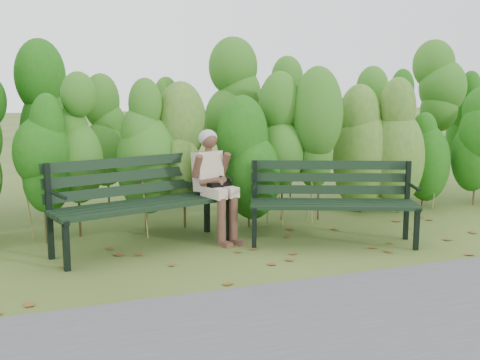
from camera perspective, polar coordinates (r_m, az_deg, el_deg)
name	(u,v)px	position (r m, az deg, el deg)	size (l,w,h in m)	color
ground	(251,254)	(6.02, 1.14, -7.57)	(80.00, 80.00, 0.00)	#3E4F20
footpath	(364,340)	(4.17, 12.44, -15.56)	(60.00, 2.50, 0.01)	#474749
hedge_band	(202,126)	(7.55, -3.92, 5.54)	(11.04, 1.67, 2.42)	#47381E
leaf_litter	(226,256)	(5.97, -1.45, -7.70)	(5.72, 2.04, 0.01)	brown
bench_left	(140,195)	(6.26, -10.13, -1.51)	(2.10, 1.18, 1.00)	black
bench_right	(332,195)	(6.48, 9.33, -1.52)	(1.94, 1.24, 0.93)	black
seated_woman	(214,176)	(6.48, -2.66, 0.37)	(0.50, 0.73, 1.28)	beige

